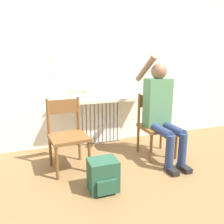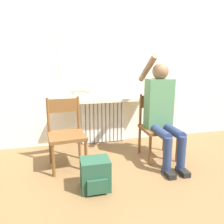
{
  "view_description": "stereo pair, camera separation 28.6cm",
  "coord_description": "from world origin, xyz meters",
  "views": [
    {
      "loc": [
        -0.93,
        -2.08,
        1.28
      ],
      "look_at": [
        0.0,
        0.56,
        0.63
      ],
      "focal_mm": 35.0,
      "sensor_mm": 36.0,
      "label": 1
    },
    {
      "loc": [
        -0.66,
        -2.16,
        1.28
      ],
      "look_at": [
        0.0,
        0.56,
        0.63
      ],
      "focal_mm": 35.0,
      "sensor_mm": 36.0,
      "label": 2
    }
  ],
  "objects": [
    {
      "name": "ground_plane",
      "position": [
        0.0,
        0.0,
        0.0
      ],
      "size": [
        12.0,
        12.0,
        0.0
      ],
      "primitive_type": "plane",
      "color": "brown"
    },
    {
      "name": "wall_with_window",
      "position": [
        0.0,
        1.23,
        1.35
      ],
      "size": [
        7.0,
        0.06,
        2.7
      ],
      "color": "white",
      "rests_on": "ground_plane"
    },
    {
      "name": "radiator",
      "position": [
        -0.0,
        1.15,
        0.35
      ],
      "size": [
        0.71,
        0.08,
        0.7
      ],
      "color": "white",
      "rests_on": "ground_plane"
    },
    {
      "name": "windowsill",
      "position": [
        0.0,
        1.04,
        0.72
      ],
      "size": [
        1.35,
        0.32,
        0.05
      ],
      "color": "beige",
      "rests_on": "radiator"
    },
    {
      "name": "window_glass",
      "position": [
        0.0,
        1.2,
        1.32
      ],
      "size": [
        1.3,
        0.01,
        1.15
      ],
      "color": "white",
      "rests_on": "windowsill"
    },
    {
      "name": "chair_left",
      "position": [
        -0.61,
        0.45,
        0.44
      ],
      "size": [
        0.47,
        0.47,
        0.85
      ],
      "rotation": [
        0.0,
        0.0,
        0.11
      ],
      "color": "brown",
      "rests_on": "ground_plane"
    },
    {
      "name": "chair_right",
      "position": [
        0.6,
        0.45,
        0.44
      ],
      "size": [
        0.43,
        0.43,
        0.85
      ],
      "rotation": [
        0.0,
        0.0,
        -0.01
      ],
      "color": "brown",
      "rests_on": "ground_plane"
    },
    {
      "name": "person",
      "position": [
        0.6,
        0.34,
        0.69
      ],
      "size": [
        0.36,
        1.01,
        1.38
      ],
      "color": "navy",
      "rests_on": "ground_plane"
    },
    {
      "name": "cat",
      "position": [
        -0.33,
        1.02,
        0.89
      ],
      "size": [
        0.54,
        0.12,
        0.24
      ],
      "color": "silver",
      "rests_on": "windowsill"
    },
    {
      "name": "backpack",
      "position": [
        -0.35,
        -0.16,
        0.16
      ],
      "size": [
        0.29,
        0.26,
        0.33
      ],
      "color": "#234C38",
      "rests_on": "ground_plane"
    }
  ]
}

